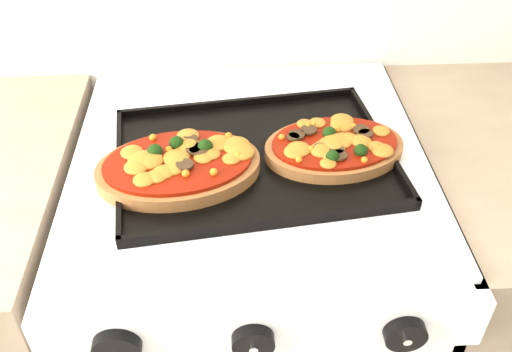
{
  "coord_description": "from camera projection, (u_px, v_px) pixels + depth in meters",
  "views": [
    {
      "loc": [
        -0.02,
        0.94,
        1.49
      ],
      "look_at": [
        0.02,
        1.63,
        0.92
      ],
      "focal_mm": 40.0,
      "sensor_mm": 36.0,
      "label": 1
    }
  ],
  "objects": [
    {
      "name": "pizza_left",
      "position": [
        178.0,
        165.0,
        0.89
      ],
      "size": [
        0.28,
        0.21,
        0.04
      ],
      "primitive_type": null,
      "rotation": [
        0.0,
        0.0,
        0.15
      ],
      "color": "#915D32",
      "rests_on": "baking_tray"
    },
    {
      "name": "knob_left",
      "position": [
        117.0,
        349.0,
        0.73
      ],
      "size": [
        0.06,
        0.02,
        0.06
      ],
      "primitive_type": "cylinder",
      "rotation": [
        1.57,
        0.0,
        0.0
      ],
      "color": "black",
      "rests_on": "control_panel"
    },
    {
      "name": "baking_tray",
      "position": [
        254.0,
        156.0,
        0.93
      ],
      "size": [
        0.48,
        0.38,
        0.02
      ],
      "primitive_type": "cube",
      "rotation": [
        0.0,
        0.0,
        0.12
      ],
      "color": "black",
      "rests_on": "stove"
    },
    {
      "name": "knob_right",
      "position": [
        405.0,
        334.0,
        0.75
      ],
      "size": [
        0.06,
        0.02,
        0.06
      ],
      "primitive_type": "cylinder",
      "rotation": [
        1.57,
        0.0,
        0.0
      ],
      "color": "black",
      "rests_on": "control_panel"
    },
    {
      "name": "control_panel",
      "position": [
        262.0,
        328.0,
        0.75
      ],
      "size": [
        0.6,
        0.02,
        0.09
      ],
      "primitive_type": "cube",
      "color": "white",
      "rests_on": "stove"
    },
    {
      "name": "stove",
      "position": [
        252.0,
        317.0,
        1.25
      ],
      "size": [
        0.6,
        0.6,
        0.91
      ],
      "primitive_type": "cube",
      "color": "white",
      "rests_on": "floor"
    },
    {
      "name": "knob_center",
      "position": [
        253.0,
        342.0,
        0.74
      ],
      "size": [
        0.06,
        0.02,
        0.06
      ],
      "primitive_type": "cylinder",
      "rotation": [
        1.57,
        0.0,
        0.0
      ],
      "color": "black",
      "rests_on": "control_panel"
    },
    {
      "name": "pizza_right",
      "position": [
        334.0,
        146.0,
        0.93
      ],
      "size": [
        0.24,
        0.18,
        0.03
      ],
      "primitive_type": null,
      "rotation": [
        0.0,
        0.0,
        0.1
      ],
      "color": "#915D32",
      "rests_on": "baking_tray"
    }
  ]
}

